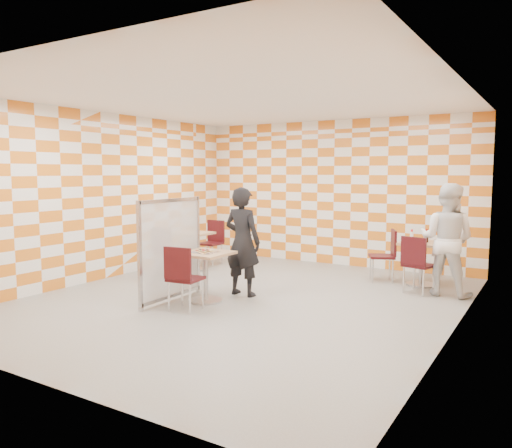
# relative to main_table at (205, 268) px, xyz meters

# --- Properties ---
(room_shell) EXTENTS (7.00, 7.00, 7.00)m
(room_shell) POSITION_rel_main_table_xyz_m (0.44, 0.91, 0.99)
(room_shell) COLOR gray
(room_shell) RESTS_ON ground
(main_table) EXTENTS (0.70, 0.70, 0.75)m
(main_table) POSITION_rel_main_table_xyz_m (0.00, 0.00, 0.00)
(main_table) COLOR tan
(main_table) RESTS_ON ground
(second_table) EXTENTS (0.70, 0.70, 0.75)m
(second_table) POSITION_rel_main_table_xyz_m (2.52, 2.77, 0.00)
(second_table) COLOR tan
(second_table) RESTS_ON ground
(empty_table) EXTENTS (0.70, 0.70, 0.75)m
(empty_table) POSITION_rel_main_table_xyz_m (-1.69, 1.80, 0.00)
(empty_table) COLOR tan
(empty_table) RESTS_ON ground
(chair_main_front) EXTENTS (0.47, 0.48, 0.92)m
(chair_main_front) POSITION_rel_main_table_xyz_m (0.07, -0.63, 0.04)
(chair_main_front) COLOR #390B0F
(chair_main_front) RESTS_ON ground
(chair_second_front) EXTENTS (0.52, 0.52, 0.92)m
(chair_second_front) POSITION_rel_main_table_xyz_m (2.59, 2.11, 0.04)
(chair_second_front) COLOR #390B0F
(chair_second_front) RESTS_ON ground
(chair_second_side) EXTENTS (0.57, 0.56, 0.92)m
(chair_second_side) POSITION_rel_main_table_xyz_m (1.93, 2.75, 0.04)
(chair_second_side) COLOR #390B0F
(chair_second_side) RESTS_ON ground
(chair_empty_near) EXTENTS (0.49, 0.50, 0.92)m
(chair_empty_near) POSITION_rel_main_table_xyz_m (-1.70, 1.02, 0.04)
(chair_empty_near) COLOR #390B0F
(chair_empty_near) RESTS_ON ground
(chair_empty_far) EXTENTS (0.42, 0.43, 0.92)m
(chair_empty_far) POSITION_rel_main_table_xyz_m (-1.69, 2.51, 0.04)
(chair_empty_far) COLOR #390B0F
(chair_empty_far) RESTS_ON ground
(partition) EXTENTS (0.08, 1.38, 1.55)m
(partition) POSITION_rel_main_table_xyz_m (-0.46, -0.24, 0.28)
(partition) COLOR white
(partition) RESTS_ON ground
(man_dark) EXTENTS (0.63, 0.43, 1.71)m
(man_dark) POSITION_rel_main_table_xyz_m (0.26, 0.62, 0.34)
(man_dark) COLOR black
(man_dark) RESTS_ON ground
(man_white) EXTENTS (0.93, 0.76, 1.77)m
(man_white) POSITION_rel_main_table_xyz_m (2.99, 2.31, 0.37)
(man_white) COLOR white
(man_white) RESTS_ON ground
(pizza_on_foil) EXTENTS (0.40, 0.40, 0.04)m
(pizza_on_foil) POSITION_rel_main_table_xyz_m (-0.00, -0.02, 0.26)
(pizza_on_foil) COLOR silver
(pizza_on_foil) RESTS_ON main_table
(sport_bottle) EXTENTS (0.06, 0.06, 0.20)m
(sport_bottle) POSITION_rel_main_table_xyz_m (2.32, 2.83, 0.33)
(sport_bottle) COLOR white
(sport_bottle) RESTS_ON second_table
(soda_bottle) EXTENTS (0.07, 0.07, 0.23)m
(soda_bottle) POSITION_rel_main_table_xyz_m (2.58, 2.78, 0.34)
(soda_bottle) COLOR black
(soda_bottle) RESTS_ON second_table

